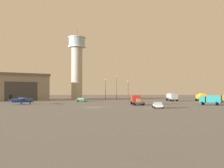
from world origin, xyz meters
The scene contains 14 objects.
ground_plane centered at (0.00, 0.00, 0.00)m, with size 400.00×400.00×0.00m, color slate.
control_tower centered at (-12.46, 67.74, 17.07)m, with size 8.45×8.45×33.61m.
hangar centered at (-36.74, 50.03, 5.41)m, with size 32.09×31.73×10.78m.
airplane_blue centered at (-21.41, 13.71, 1.29)m, with size 7.15×8.96×2.75m.
truck_box_teal centered at (31.06, 9.54, 1.54)m, with size 6.01×4.81×2.74m.
truck_flatbed_red centered at (11.10, 11.11, 1.27)m, with size 3.54×7.31×2.60m.
truck_box_orange centered at (37.37, 24.13, 1.52)m, with size 7.30×4.47×2.58m.
truck_fuel_tanker_silver centered at (26.76, 39.49, 1.69)m, with size 3.87×6.51×3.04m.
truck_fuel_tanker_yellow centered at (37.47, 38.22, 1.66)m, with size 3.49×6.39×3.04m.
car_white centered at (14.53, -3.69, 0.74)m, with size 2.39×4.29×1.37m.
car_green centered at (-6.53, 33.78, 0.74)m, with size 4.25×2.60×1.37m.
light_post_east centered at (1.51, 54.28, 5.28)m, with size 0.44×0.44×8.89m.
light_post_north centered at (6.22, 54.94, 6.02)m, with size 0.44×0.44×10.30m.
light_post_centre centered at (10.42, 40.37, 4.64)m, with size 0.44×0.44×7.68m.
Camera 1 is at (4.30, -66.88, 3.88)m, focal length 45.40 mm.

